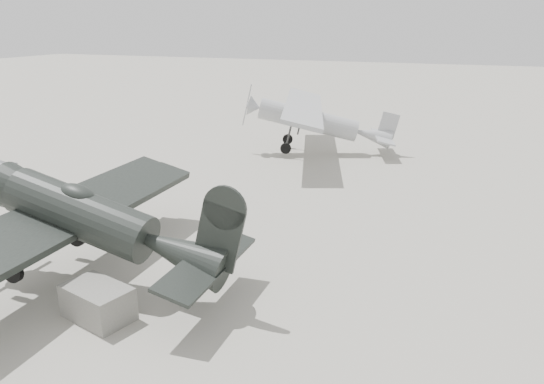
{
  "coord_description": "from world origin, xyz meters",
  "views": [
    {
      "loc": [
        4.52,
        -12.85,
        6.75
      ],
      "look_at": [
        -1.33,
        2.27,
        1.5
      ],
      "focal_mm": 35.0,
      "sensor_mm": 36.0,
      "label": 1
    }
  ],
  "objects": [
    {
      "name": "ground",
      "position": [
        0.0,
        0.0,
        0.0
      ],
      "size": [
        160.0,
        160.0,
        0.0
      ],
      "primitive_type": "plane",
      "color": "gray",
      "rests_on": "ground"
    },
    {
      "name": "equipment_block",
      "position": [
        -3.33,
        -3.98,
        0.41
      ],
      "size": [
        1.85,
        1.42,
        0.82
      ],
      "primitive_type": "cube",
      "rotation": [
        0.0,
        0.0,
        -0.26
      ],
      "color": "slate",
      "rests_on": "ground"
    },
    {
      "name": "lowwing_monoplane",
      "position": [
        -4.37,
        -2.63,
        1.86
      ],
      "size": [
        7.8,
        10.83,
        3.51
      ],
      "rotation": [
        0.0,
        0.24,
        0.02
      ],
      "color": "black",
      "rests_on": "ground"
    },
    {
      "name": "highwing_monoplane",
      "position": [
        -3.36,
        13.68,
        1.98
      ],
      "size": [
        7.98,
        11.1,
        3.16
      ],
      "rotation": [
        0.0,
        0.23,
        0.29
      ],
      "color": "#9D9FA2",
      "rests_on": "ground"
    }
  ]
}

